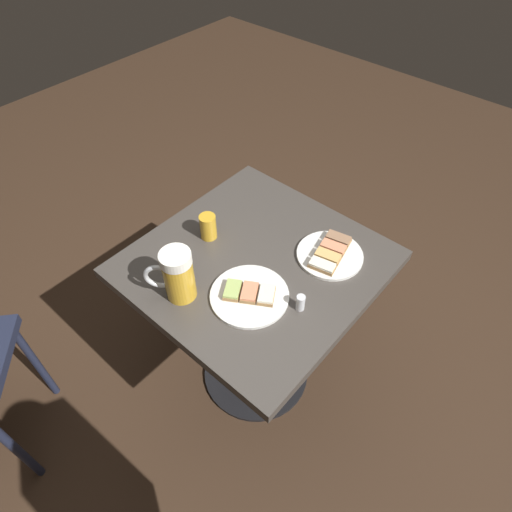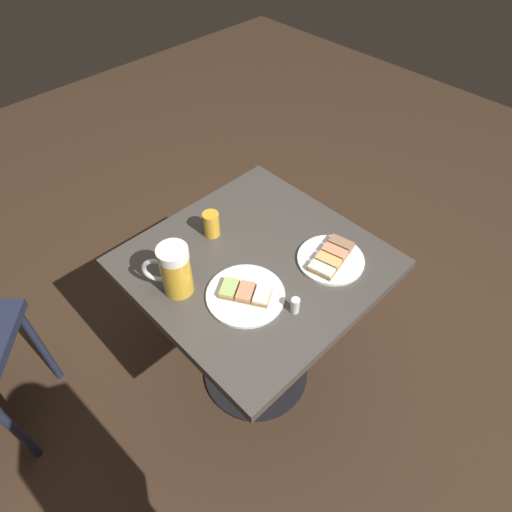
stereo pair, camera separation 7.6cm
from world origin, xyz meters
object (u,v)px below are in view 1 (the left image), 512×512
at_px(plate_far, 250,295).
at_px(salt_shaker, 300,303).
at_px(plate_near, 330,254).
at_px(beer_glass_small, 208,227).
at_px(beer_mug, 177,275).

distance_m(plate_far, salt_shaker, 0.15).
height_order(plate_near, beer_glass_small, beer_glass_small).
bearing_deg(salt_shaker, plate_far, 115.09).
height_order(beer_glass_small, salt_shaker, beer_glass_small).
distance_m(plate_far, beer_glass_small, 0.29).
relative_size(plate_far, beer_mug, 1.36).
xyz_separation_m(plate_near, salt_shaker, (-0.22, -0.05, 0.02)).
xyz_separation_m(beer_mug, beer_glass_small, (0.22, 0.11, -0.04)).
bearing_deg(plate_near, beer_glass_small, 118.05).
relative_size(plate_near, beer_glass_small, 2.43).
bearing_deg(salt_shaker, beer_mug, 122.57).
bearing_deg(beer_glass_small, beer_mug, -154.20).
bearing_deg(beer_mug, plate_near, -30.51).
bearing_deg(beer_mug, plate_far, -51.90).
height_order(plate_far, beer_mug, beer_mug).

